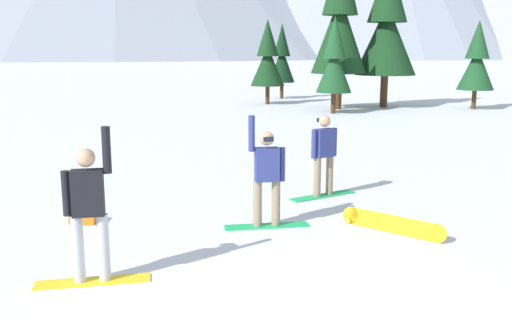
# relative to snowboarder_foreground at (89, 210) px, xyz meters

# --- Properties ---
(snowboarder_foreground) EXTENTS (1.48, 0.81, 2.06)m
(snowboarder_foreground) POSITION_rel_snowboarder_foreground_xyz_m (0.00, 0.00, 0.00)
(snowboarder_foreground) COLOR yellow
(snowboarder_foreground) RESTS_ON ground_plane
(snowboarder_midground) EXTENTS (1.47, 0.76, 1.93)m
(snowboarder_midground) POSITION_rel_snowboarder_foreground_xyz_m (1.84, 2.75, -0.08)
(snowboarder_midground) COLOR #19B259
(snowboarder_midground) RESTS_ON ground_plane
(snowboarder_background) EXTENTS (1.32, 1.24, 1.69)m
(snowboarder_background) POSITION_rel_snowboarder_foreground_xyz_m (2.65, 4.97, -0.09)
(snowboarder_background) COLOR #19B259
(snowboarder_background) RESTS_ON ground_plane
(loose_snowboard_near_left) EXTENTS (1.69, 0.98, 0.29)m
(loose_snowboard_near_left) POSITION_rel_snowboarder_foreground_xyz_m (3.96, 2.85, -0.83)
(loose_snowboard_near_left) COLOR yellow
(loose_snowboard_near_left) RESTS_ON ground_plane
(backpack_orange) EXTENTS (0.55, 0.40, 0.28)m
(backpack_orange) POSITION_rel_snowboarder_foreground_xyz_m (-1.36, 2.35, -0.86)
(backpack_orange) COLOR orange
(backpack_orange) RESTS_ON ground_plane
(pine_tree_young) EXTENTS (1.66, 1.66, 4.50)m
(pine_tree_young) POSITION_rel_snowboarder_foreground_xyz_m (1.98, 20.34, 1.47)
(pine_tree_young) COLOR #472D19
(pine_tree_young) RESTS_ON ground_plane
(pine_tree_leaning) EXTENTS (1.86, 1.86, 4.58)m
(pine_tree_leaning) POSITION_rel_snowboarder_foreground_xyz_m (-1.84, 24.25, 1.51)
(pine_tree_leaning) COLOR #472D19
(pine_tree_leaning) RESTS_ON ground_plane
(pine_tree_broad) EXTENTS (1.80, 1.80, 4.43)m
(pine_tree_broad) POSITION_rel_snowboarder_foreground_xyz_m (8.87, 23.64, 1.43)
(pine_tree_broad) COLOR #472D19
(pine_tree_broad) RESTS_ON ground_plane
(pine_tree_short) EXTENTS (3.12, 3.12, 7.61)m
(pine_tree_short) POSITION_rel_snowboarder_foreground_xyz_m (4.41, 23.75, 3.16)
(pine_tree_short) COLOR #472D19
(pine_tree_short) RESTS_ON ground_plane
(pine_tree_twin) EXTENTS (2.75, 2.75, 8.15)m
(pine_tree_twin) POSITION_rel_snowboarder_foreground_xyz_m (2.08, 22.42, 3.45)
(pine_tree_twin) COLOR #472D19
(pine_tree_twin) RESTS_ON ground_plane
(pine_tree_tall) EXTENTS (1.57, 1.57, 4.50)m
(pine_tree_tall) POSITION_rel_snowboarder_foreground_xyz_m (-1.59, 27.91, 1.47)
(pine_tree_tall) COLOR #472D19
(pine_tree_tall) RESTS_ON ground_plane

